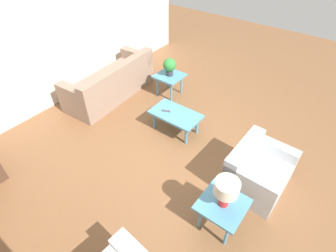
# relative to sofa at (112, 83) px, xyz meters

# --- Properties ---
(ground_plane) EXTENTS (14.00, 14.00, 0.00)m
(ground_plane) POSITION_rel_sofa_xyz_m (-2.26, 0.54, -0.31)
(ground_plane) COLOR brown
(wall_right) EXTENTS (0.12, 7.20, 2.70)m
(wall_right) POSITION_rel_sofa_xyz_m (0.80, 0.54, 1.04)
(wall_right) COLOR silver
(wall_right) RESTS_ON ground_plane
(sofa) EXTENTS (0.98, 2.19, 0.81)m
(sofa) POSITION_rel_sofa_xyz_m (0.00, 0.00, 0.00)
(sofa) COLOR gray
(sofa) RESTS_ON ground_plane
(armchair) EXTENTS (0.80, 0.96, 0.70)m
(armchair) POSITION_rel_sofa_xyz_m (-3.55, 0.41, -0.02)
(armchair) COLOR silver
(armchair) RESTS_ON ground_plane
(coffee_table) EXTENTS (0.93, 0.54, 0.40)m
(coffee_table) POSITION_rel_sofa_xyz_m (-1.83, 0.12, 0.04)
(coffee_table) COLOR teal
(coffee_table) RESTS_ON ground_plane
(side_table_plant) EXTENTS (0.57, 0.57, 0.48)m
(side_table_plant) POSITION_rel_sofa_xyz_m (-0.99, -0.82, 0.11)
(side_table_plant) COLOR teal
(side_table_plant) RESTS_ON ground_plane
(side_table_lamp) EXTENTS (0.57, 0.57, 0.48)m
(side_table_lamp) POSITION_rel_sofa_xyz_m (-3.45, 1.34, 0.11)
(side_table_lamp) COLOR teal
(side_table_lamp) RESTS_ON ground_plane
(potted_plant) EXTENTS (0.28, 0.28, 0.39)m
(potted_plant) POSITION_rel_sofa_xyz_m (-0.99, -0.82, 0.40)
(potted_plant) COLOR #333338
(potted_plant) RESTS_ON side_table_plant
(table_lamp) EXTENTS (0.30, 0.30, 0.42)m
(table_lamp) POSITION_rel_sofa_xyz_m (-3.45, 1.34, 0.47)
(table_lamp) COLOR red
(table_lamp) RESTS_ON side_table_lamp
(remote_control) EXTENTS (0.16, 0.11, 0.02)m
(remote_control) POSITION_rel_sofa_xyz_m (-1.65, 0.17, 0.10)
(remote_control) COLOR #4C4C51
(remote_control) RESTS_ON coffee_table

